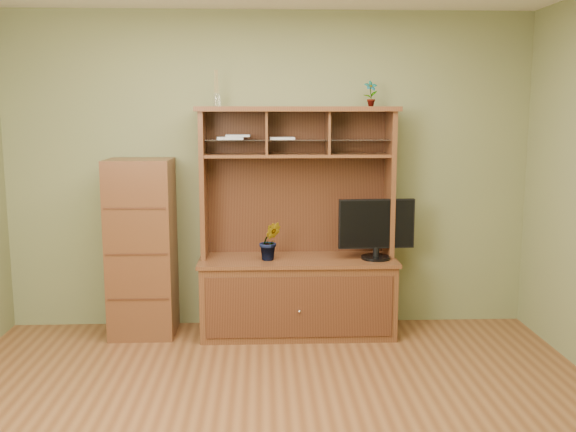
{
  "coord_description": "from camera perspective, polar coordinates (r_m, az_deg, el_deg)",
  "views": [
    {
      "loc": [
        -0.06,
        -3.52,
        1.84
      ],
      "look_at": [
        0.13,
        1.2,
        1.09
      ],
      "focal_mm": 40.0,
      "sensor_mm": 36.0,
      "label": 1
    }
  ],
  "objects": [
    {
      "name": "room",
      "position": [
        3.56,
        -1.33,
        1.13
      ],
      "size": [
        4.54,
        4.04,
        2.74
      ],
      "color": "brown",
      "rests_on": "ground"
    },
    {
      "name": "media_hutch",
      "position": [
        5.42,
        0.84,
        -5.02
      ],
      "size": [
        1.66,
        0.61,
        1.9
      ],
      "color": "#4B2B15",
      "rests_on": "room"
    },
    {
      "name": "monitor",
      "position": [
        5.33,
        7.87,
        -1.02
      ],
      "size": [
        0.63,
        0.24,
        0.5
      ],
      "rotation": [
        0.0,
        0.0,
        0.06
      ],
      "color": "black",
      "rests_on": "media_hutch"
    },
    {
      "name": "orchid_plant",
      "position": [
        5.27,
        -1.61,
        -2.22
      ],
      "size": [
        0.19,
        0.15,
        0.32
      ],
      "primitive_type": "imported",
      "rotation": [
        0.0,
        0.0,
        0.07
      ],
      "color": "#2A5D1F",
      "rests_on": "media_hutch"
    },
    {
      "name": "top_plant",
      "position": [
        5.4,
        7.36,
        10.75
      ],
      "size": [
        0.12,
        0.09,
        0.21
      ],
      "primitive_type": "imported",
      "rotation": [
        0.0,
        0.0,
        0.11
      ],
      "color": "#326322",
      "rests_on": "media_hutch"
    },
    {
      "name": "reed_diffuser",
      "position": [
        5.34,
        -6.39,
        10.88
      ],
      "size": [
        0.06,
        0.06,
        0.29
      ],
      "color": "silver",
      "rests_on": "media_hutch"
    },
    {
      "name": "magazines",
      "position": [
        5.33,
        -3.46,
        6.99
      ],
      "size": [
        0.65,
        0.18,
        0.04
      ],
      "color": "silver",
      "rests_on": "media_hutch"
    },
    {
      "name": "side_cabinet",
      "position": [
        5.47,
        -12.85,
        -2.79
      ],
      "size": [
        0.53,
        0.48,
        1.48
      ],
      "color": "#4B2B15",
      "rests_on": "room"
    }
  ]
}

